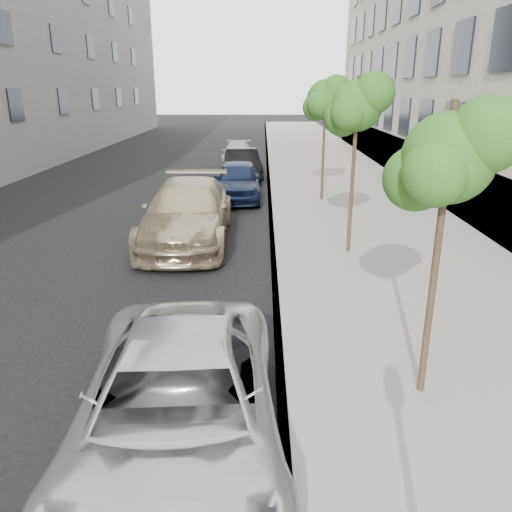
{
  "coord_description": "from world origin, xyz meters",
  "views": [
    {
      "loc": [
        0.89,
        -4.78,
        4.32
      ],
      "look_at": [
        0.78,
        3.51,
        1.5
      ],
      "focal_mm": 35.0,
      "sensor_mm": 36.0,
      "label": 1
    }
  ],
  "objects_px": {
    "tree_near": "(451,158)",
    "sedan_black": "(243,164)",
    "suv": "(187,212)",
    "sedan_rear": "(238,153)",
    "sedan_blue": "(238,180)",
    "tree_mid": "(358,106)",
    "tree_far": "(326,99)",
    "minivan": "(178,408)"
  },
  "relations": [
    {
      "from": "suv",
      "to": "sedan_rear",
      "type": "distance_m",
      "value": 15.64
    },
    {
      "from": "tree_near",
      "to": "sedan_black",
      "type": "height_order",
      "value": "tree_near"
    },
    {
      "from": "tree_mid",
      "to": "suv",
      "type": "relative_size",
      "value": 0.76
    },
    {
      "from": "tree_far",
      "to": "minivan",
      "type": "height_order",
      "value": "tree_far"
    },
    {
      "from": "tree_near",
      "to": "tree_far",
      "type": "height_order",
      "value": "tree_far"
    },
    {
      "from": "tree_far",
      "to": "sedan_blue",
      "type": "height_order",
      "value": "tree_far"
    },
    {
      "from": "tree_mid",
      "to": "sedan_blue",
      "type": "relative_size",
      "value": 1.01
    },
    {
      "from": "sedan_black",
      "to": "sedan_rear",
      "type": "bearing_deg",
      "value": 86.73
    },
    {
      "from": "suv",
      "to": "sedan_rear",
      "type": "xyz_separation_m",
      "value": [
        0.7,
        15.62,
        -0.25
      ]
    },
    {
      "from": "tree_near",
      "to": "tree_mid",
      "type": "bearing_deg",
      "value": 90.0
    },
    {
      "from": "tree_near",
      "to": "minivan",
      "type": "height_order",
      "value": "tree_near"
    },
    {
      "from": "tree_mid",
      "to": "tree_far",
      "type": "relative_size",
      "value": 0.98
    },
    {
      "from": "tree_mid",
      "to": "suv",
      "type": "height_order",
      "value": "tree_mid"
    },
    {
      "from": "tree_mid",
      "to": "tree_far",
      "type": "xyz_separation_m",
      "value": [
        0.0,
        6.5,
        0.02
      ]
    },
    {
      "from": "sedan_black",
      "to": "tree_far",
      "type": "bearing_deg",
      "value": -68.23
    },
    {
      "from": "tree_mid",
      "to": "sedan_black",
      "type": "bearing_deg",
      "value": 105.41
    },
    {
      "from": "sedan_blue",
      "to": "sedan_rear",
      "type": "height_order",
      "value": "sedan_blue"
    },
    {
      "from": "tree_far",
      "to": "sedan_black",
      "type": "bearing_deg",
      "value": 120.85
    },
    {
      "from": "tree_mid",
      "to": "suv",
      "type": "bearing_deg",
      "value": 164.02
    },
    {
      "from": "sedan_rear",
      "to": "sedan_black",
      "type": "bearing_deg",
      "value": -84.88
    },
    {
      "from": "tree_mid",
      "to": "sedan_black",
      "type": "relative_size",
      "value": 1.07
    },
    {
      "from": "tree_far",
      "to": "sedan_black",
      "type": "distance_m",
      "value": 7.23
    },
    {
      "from": "tree_near",
      "to": "sedan_black",
      "type": "distance_m",
      "value": 19.07
    },
    {
      "from": "tree_far",
      "to": "minivan",
      "type": "xyz_separation_m",
      "value": [
        -3.33,
        -14.3,
        -3.17
      ]
    },
    {
      "from": "minivan",
      "to": "sedan_rear",
      "type": "relative_size",
      "value": 1.23
    },
    {
      "from": "minivan",
      "to": "sedan_blue",
      "type": "xyz_separation_m",
      "value": [
        -0.01,
        14.91,
        0.04
      ]
    },
    {
      "from": "tree_mid",
      "to": "sedan_rear",
      "type": "relative_size",
      "value": 1.07
    },
    {
      "from": "suv",
      "to": "sedan_blue",
      "type": "relative_size",
      "value": 1.33
    },
    {
      "from": "sedan_black",
      "to": "sedan_rear",
      "type": "xyz_separation_m",
      "value": [
        -0.49,
        4.84,
        -0.08
      ]
    },
    {
      "from": "minivan",
      "to": "sedan_black",
      "type": "distance_m",
      "value": 19.87
    },
    {
      "from": "tree_near",
      "to": "tree_mid",
      "type": "relative_size",
      "value": 0.9
    },
    {
      "from": "tree_far",
      "to": "sedan_blue",
      "type": "distance_m",
      "value": 4.62
    },
    {
      "from": "minivan",
      "to": "sedan_black",
      "type": "xyz_separation_m",
      "value": [
        0.0,
        19.87,
        -0.02
      ]
    },
    {
      "from": "suv",
      "to": "sedan_black",
      "type": "distance_m",
      "value": 10.84
    },
    {
      "from": "tree_near",
      "to": "tree_mid",
      "type": "height_order",
      "value": "tree_mid"
    },
    {
      "from": "sedan_rear",
      "to": "tree_near",
      "type": "bearing_deg",
      "value": -81.43
    },
    {
      "from": "sedan_blue",
      "to": "sedan_black",
      "type": "xyz_separation_m",
      "value": [
        0.01,
        4.96,
        -0.06
      ]
    },
    {
      "from": "suv",
      "to": "sedan_rear",
      "type": "height_order",
      "value": "suv"
    },
    {
      "from": "suv",
      "to": "minivan",
      "type": "bearing_deg",
      "value": -83.65
    },
    {
      "from": "minivan",
      "to": "sedan_blue",
      "type": "relative_size",
      "value": 1.16
    },
    {
      "from": "tree_near",
      "to": "sedan_rear",
      "type": "height_order",
      "value": "tree_near"
    },
    {
      "from": "tree_near",
      "to": "tree_far",
      "type": "xyz_separation_m",
      "value": [
        0.0,
        13.0,
        0.42
      ]
    }
  ]
}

